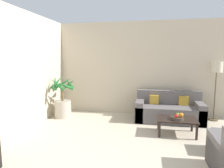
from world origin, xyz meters
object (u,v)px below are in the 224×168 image
Objects in this scene: floor_lamp at (217,72)px; apple_green at (177,114)px; orange_fruit at (181,115)px; coffee_table at (177,120)px; sofa_loveseat at (169,111)px; apple_red at (176,116)px; fruit_bowl at (177,118)px; potted_palm at (63,102)px.

apple_green is (-1.08, -1.21, -0.86)m from floor_lamp.
orange_fruit reaches higher than apple_green.
coffee_table is at bearing -131.95° from floor_lamp.
coffee_table is (0.09, -0.95, 0.04)m from sofa_loveseat.
floor_lamp is at bearing 50.48° from apple_red.
sofa_loveseat is 1.59m from floor_lamp.
apple_green reaches higher than fruit_bowl.
potted_palm is 2.89m from sofa_loveseat.
sofa_loveseat is at bearing 94.86° from fruit_bowl.
potted_palm reaches higher than orange_fruit.
orange_fruit reaches higher than apple_red.
coffee_table is 0.20m from apple_red.
orange_fruit is (0.08, -0.07, 0.15)m from coffee_table.
fruit_bowl is 0.09m from apple_red.
fruit_bowl is 0.11m from orange_fruit.
sofa_loveseat is 18.54× the size of orange_fruit.
apple_green is (0.01, 0.01, 0.14)m from coffee_table.
floor_lamp is at bearing 48.05° from coffee_table.
floor_lamp is 1.83m from apple_green.
floor_lamp is 1.93m from fruit_bowl.
apple_red reaches higher than coffee_table.
fruit_bowl is at bearing 67.23° from apple_red.
apple_red is (-1.12, -1.36, -0.85)m from floor_lamp.
potted_palm reaches higher than apple_red.
apple_green is at bearing 75.66° from apple_red.
coffee_table is at bearing -84.70° from sofa_loveseat.
fruit_bowl is at bearing -90.41° from coffee_table.
apple_green is at bearing 81.57° from fruit_bowl.
fruit_bowl is at bearing -130.15° from floor_lamp.
floor_lamp reaches higher than coffee_table.
floor_lamp is 1.92m from coffee_table.
coffee_table is at bearing 89.59° from fruit_bowl.
potted_palm is 3.14m from orange_fruit.
apple_green is (0.04, 0.15, -0.00)m from apple_red.
potted_palm is 0.71× the size of sofa_loveseat.
orange_fruit is at bearing 32.81° from apple_red.
apple_green is (0.01, 0.09, 0.06)m from fruit_bowl.
potted_palm is 3.06m from fruit_bowl.
potted_palm reaches higher than sofa_loveseat.
potted_palm is 18.08× the size of apple_green.
orange_fruit is at bearing 5.31° from fruit_bowl.
sofa_loveseat is 1.05m from orange_fruit.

